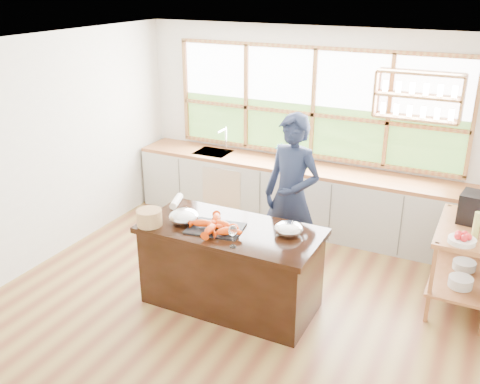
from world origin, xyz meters
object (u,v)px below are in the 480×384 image
Objects in this scene: island at (231,266)px; cook at (292,196)px; wicker_basket at (149,218)px; espresso_machine at (474,208)px.

island is 1.11m from cook.
wicker_basket is at bearing -118.27° from cook.
espresso_machine is at bearing 21.68° from cook.
island is 2.60m from espresso_machine.
island is 7.07× the size of wicker_basket.
island is 5.80× the size of espresso_machine.
cook is (0.29, 0.95, 0.50)m from island.
island is 0.97× the size of cook.
espresso_machine is 1.22× the size of wicker_basket.
cook reaches higher than wicker_basket.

